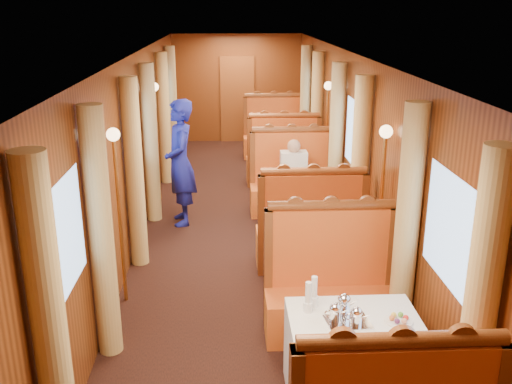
{
  "coord_description": "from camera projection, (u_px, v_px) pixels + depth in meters",
  "views": [
    {
      "loc": [
        -0.24,
        -7.47,
        3.13
      ],
      "look_at": [
        0.08,
        -1.17,
        1.05
      ],
      "focal_mm": 40.0,
      "sensor_mm": 36.0,
      "label": 1
    }
  ],
  "objects": [
    {
      "name": "floor",
      "position": [
        246.0,
        237.0,
        8.08
      ],
      "size": [
        3.0,
        12.0,
        0.01
      ],
      "primitive_type": null,
      "color": "black",
      "rests_on": "ground"
    },
    {
      "name": "ceiling",
      "position": [
        245.0,
        56.0,
        7.3
      ],
      "size": [
        3.0,
        12.0,
        0.01
      ],
      "primitive_type": null,
      "rotation": [
        3.14,
        0.0,
        0.0
      ],
      "color": "silver",
      "rests_on": "wall_left"
    },
    {
      "name": "wall_far",
      "position": [
        237.0,
        89.0,
        13.38
      ],
      "size": [
        3.0,
        0.01,
        2.5
      ],
      "primitive_type": null,
      "rotation": [
        1.57,
        0.0,
        0.0
      ],
      "color": "brown",
      "rests_on": "floor"
    },
    {
      "name": "wall_left",
      "position": [
        134.0,
        152.0,
        7.62
      ],
      "size": [
        0.01,
        12.0,
        2.5
      ],
      "primitive_type": null,
      "rotation": [
        1.57,
        0.0,
        1.57
      ],
      "color": "brown",
      "rests_on": "floor"
    },
    {
      "name": "wall_right",
      "position": [
        356.0,
        150.0,
        7.76
      ],
      "size": [
        0.01,
        12.0,
        2.5
      ],
      "primitive_type": null,
      "rotation": [
        1.57,
        0.0,
        -1.57
      ],
      "color": "brown",
      "rests_on": "floor"
    },
    {
      "name": "doorway_far",
      "position": [
        237.0,
        99.0,
        13.43
      ],
      "size": [
        0.8,
        0.04,
        2.0
      ],
      "primitive_type": "cube",
      "color": "brown",
      "rests_on": "floor"
    },
    {
      "name": "table_near",
      "position": [
        352.0,
        357.0,
        4.68
      ],
      "size": [
        1.05,
        0.72,
        0.75
      ],
      "primitive_type": "cube",
      "color": "white",
      "rests_on": "floor"
    },
    {
      "name": "banquette_near_aft",
      "position": [
        330.0,
        293.0,
        5.63
      ],
      "size": [
        1.3,
        0.55,
        1.34
      ],
      "color": "red",
      "rests_on": "floor"
    },
    {
      "name": "table_mid",
      "position": [
        299.0,
        211.0,
        8.0
      ],
      "size": [
        1.05,
        0.72,
        0.75
      ],
      "primitive_type": "cube",
      "color": "white",
      "rests_on": "floor"
    },
    {
      "name": "banquette_mid_fwd",
      "position": [
        310.0,
        235.0,
        7.02
      ],
      "size": [
        1.3,
        0.55,
        1.34
      ],
      "color": "red",
      "rests_on": "floor"
    },
    {
      "name": "banquette_mid_aft",
      "position": [
        292.0,
        186.0,
        8.95
      ],
      "size": [
        1.3,
        0.55,
        1.34
      ],
      "color": "red",
      "rests_on": "floor"
    },
    {
      "name": "table_far",
      "position": [
        278.0,
        150.0,
        11.32
      ],
      "size": [
        1.05,
        0.72,
        0.75
      ],
      "primitive_type": "cube",
      "color": "white",
      "rests_on": "floor"
    },
    {
      "name": "banquette_far_fwd",
      "position": [
        283.0,
        161.0,
        10.34
      ],
      "size": [
        1.3,
        0.55,
        1.34
      ],
      "color": "red",
      "rests_on": "floor"
    },
    {
      "name": "banquette_far_aft",
      "position": [
        274.0,
        137.0,
        12.26
      ],
      "size": [
        1.3,
        0.55,
        1.34
      ],
      "color": "red",
      "rests_on": "floor"
    },
    {
      "name": "tea_tray",
      "position": [
        348.0,
        322.0,
        4.48
      ],
      "size": [
        0.37,
        0.3,
        0.01
      ],
      "primitive_type": "cube",
      "rotation": [
        0.0,
        0.0,
        0.13
      ],
      "color": "silver",
      "rests_on": "table_near"
    },
    {
      "name": "teapot_left",
      "position": [
        335.0,
        315.0,
        4.47
      ],
      "size": [
        0.15,
        0.12,
        0.12
      ],
      "primitive_type": null,
      "rotation": [
        0.0,
        0.0,
        0.01
      ],
      "color": "silver",
      "rests_on": "tea_tray"
    },
    {
      "name": "teapot_right",
      "position": [
        356.0,
        319.0,
        4.42
      ],
      "size": [
        0.16,
        0.13,
        0.12
      ],
      "primitive_type": null,
      "rotation": [
        0.0,
        0.0,
        -0.15
      ],
      "color": "silver",
      "rests_on": "tea_tray"
    },
    {
      "name": "teapot_back",
      "position": [
        344.0,
        307.0,
        4.57
      ],
      "size": [
        0.2,
        0.17,
        0.14
      ],
      "primitive_type": null,
      "rotation": [
        0.0,
        0.0,
        0.26
      ],
      "color": "silver",
      "rests_on": "tea_tray"
    },
    {
      "name": "fruit_plate",
      "position": [
        399.0,
        320.0,
        4.49
      ],
      "size": [
        0.22,
        0.22,
        0.05
      ],
      "rotation": [
        0.0,
        0.0,
        -0.23
      ],
      "color": "white",
      "rests_on": "table_near"
    },
    {
      "name": "cup_inboard",
      "position": [
        308.0,
        300.0,
        4.61
      ],
      "size": [
        0.08,
        0.08,
        0.26
      ],
      "rotation": [
        0.0,
        0.0,
        0.28
      ],
      "color": "white",
      "rests_on": "table_near"
    },
    {
      "name": "cup_outboard",
      "position": [
        314.0,
        294.0,
        4.71
      ],
      "size": [
        0.08,
        0.08,
        0.26
      ],
      "rotation": [
        0.0,
        0.0,
        -0.18
      ],
      "color": "white",
      "rests_on": "table_near"
    },
    {
      "name": "rose_vase_mid",
      "position": [
        301.0,
        174.0,
        7.81
      ],
      "size": [
        0.06,
        0.06,
        0.36
      ],
      "rotation": [
        0.0,
        0.0,
        -0.13
      ],
      "color": "silver",
      "rests_on": "table_mid"
    },
    {
      "name": "rose_vase_far",
      "position": [
        277.0,
        123.0,
        11.13
      ],
      "size": [
        0.06,
        0.06,
        0.36
      ],
      "rotation": [
        0.0,
        0.0,
        0.16
      ],
      "color": "silver",
      "rests_on": "table_far"
    },
    {
      "name": "window_left_near",
      "position": [
        62.0,
        242.0,
        4.24
      ],
      "size": [
        0.01,
        1.2,
        0.9
      ],
      "primitive_type": null,
      "rotation": [
        1.57,
        0.0,
        1.57
      ],
      "color": "#84ADE0",
      "rests_on": "wall_left"
    },
    {
      "name": "curtain_left_near_a",
      "position": [
        50.0,
        331.0,
        3.59
      ],
      "size": [
        0.22,
        0.22,
        2.35
      ],
      "primitive_type": "cylinder",
      "color": "tan",
      "rests_on": "floor"
    },
    {
      "name": "curtain_left_near_b",
      "position": [
        101.0,
        236.0,
        5.07
      ],
      "size": [
        0.22,
        0.22,
        2.35
      ],
      "primitive_type": "cylinder",
      "color": "tan",
      "rests_on": "floor"
    },
    {
      "name": "window_right_near",
      "position": [
        454.0,
        235.0,
        4.38
      ],
      "size": [
        0.01,
        1.2,
        0.9
      ],
      "primitive_type": null,
      "rotation": [
        1.57,
        0.0,
        -1.57
      ],
      "color": "#84ADE0",
      "rests_on": "wall_right"
    },
    {
      "name": "curtain_right_near_a",
      "position": [
        479.0,
        320.0,
        3.72
      ],
      "size": [
        0.22,
        0.22,
        2.35
      ],
      "primitive_type": "cylinder",
      "color": "tan",
      "rests_on": "floor"
    },
    {
      "name": "curtain_right_near_b",
      "position": [
        407.0,
        230.0,
        5.2
      ],
      "size": [
        0.22,
        0.22,
        2.35
      ],
      "primitive_type": "cylinder",
      "color": "tan",
      "rests_on": "floor"
    },
    {
      "name": "window_left_mid",
      "position": [
        134.0,
        138.0,
        7.55
      ],
      "size": [
        0.01,
        1.2,
        0.9
      ],
      "primitive_type": null,
      "rotation": [
        1.57,
        0.0,
        1.57
      ],
      "color": "#84ADE0",
      "rests_on": "wall_left"
    },
    {
      "name": "curtain_left_mid_a",
      "position": [
        134.0,
        174.0,
        6.91
      ],
      "size": [
        0.22,
        0.22,
        2.35
      ],
      "primitive_type": "cylinder",
      "color": "tan",
      "rests_on": "floor"
    },
    {
      "name": "curtain_left_mid_b",
      "position": [
        151.0,
        144.0,
        8.39
      ],
      "size": [
        0.22,
        0.22,
        2.35
      ],
      "primitive_type": "cylinder",
      "color": "tan",
      "rests_on": "floor"
    },
    {
      "name": "window_right_mid",
      "position": [
        355.0,
        135.0,
        7.7
      ],
      "size": [
        0.01,
        1.2,
        0.9
      ],
      "primitive_type": null,
      "rotation": [
        1.57,
        0.0,
        -1.57
      ],
      "color": "#84ADE0",
      "rests_on": "wall_right"
    },
    {
      "name": "curtain_right_mid_a",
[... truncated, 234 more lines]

